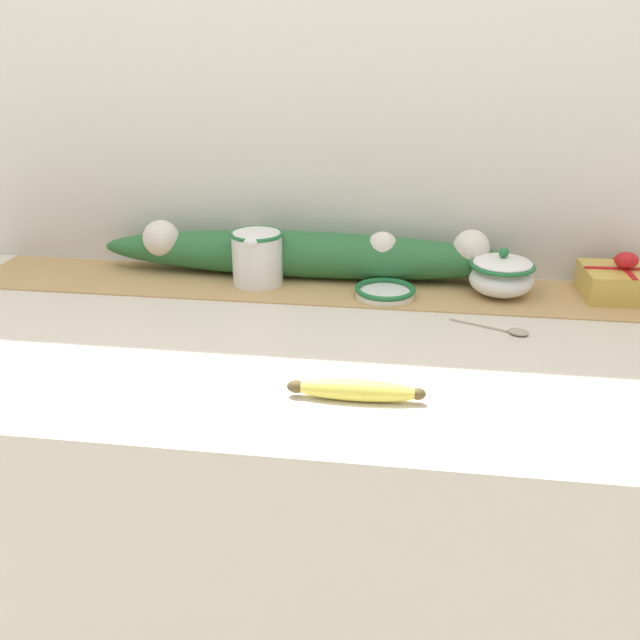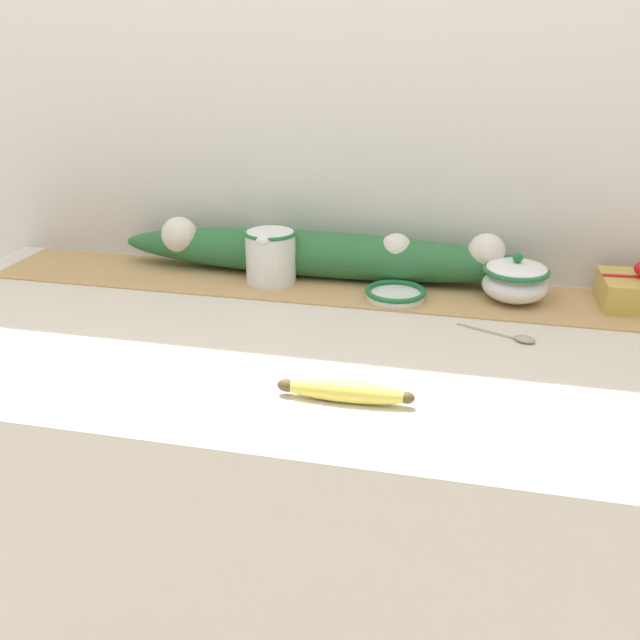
# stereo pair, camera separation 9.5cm
# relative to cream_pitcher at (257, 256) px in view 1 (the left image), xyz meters

# --- Properties ---
(countertop) EXTENTS (1.53, 0.75, 0.89)m
(countertop) POSITION_rel_cream_pitcher_xyz_m (0.10, -0.26, -0.51)
(countertop) COLOR beige
(countertop) RESTS_ON ground_plane
(back_wall) EXTENTS (2.33, 0.04, 2.40)m
(back_wall) POSITION_rel_cream_pitcher_xyz_m (0.10, 0.14, 0.25)
(back_wall) COLOR silver
(back_wall) RESTS_ON ground_plane
(table_runner) EXTENTS (1.41, 0.21, 0.00)m
(table_runner) POSITION_rel_cream_pitcher_xyz_m (0.10, -0.00, -0.06)
(table_runner) COLOR tan
(table_runner) RESTS_ON countertop
(cream_pitcher) EXTENTS (0.11, 0.13, 0.11)m
(cream_pitcher) POSITION_rel_cream_pitcher_xyz_m (0.00, 0.00, 0.00)
(cream_pitcher) COLOR white
(cream_pitcher) RESTS_ON countertop
(sugar_bowl) EXTENTS (0.13, 0.13, 0.10)m
(sugar_bowl) POSITION_rel_cream_pitcher_xyz_m (0.50, -0.00, -0.02)
(sugar_bowl) COLOR white
(sugar_bowl) RESTS_ON countertop
(small_dish) EXTENTS (0.12, 0.12, 0.02)m
(small_dish) POSITION_rel_cream_pitcher_xyz_m (0.27, -0.04, -0.05)
(small_dish) COLOR white
(small_dish) RESTS_ON countertop
(banana) EXTENTS (0.20, 0.04, 0.03)m
(banana) POSITION_rel_cream_pitcher_xyz_m (0.25, -0.47, -0.05)
(banana) COLOR #DBCC4C
(banana) RESTS_ON countertop
(spoon) EXTENTS (0.14, 0.07, 0.01)m
(spoon) POSITION_rel_cream_pitcher_xyz_m (0.51, -0.19, -0.06)
(spoon) COLOR #A89E89
(spoon) RESTS_ON countertop
(gift_box) EXTENTS (0.16, 0.14, 0.09)m
(gift_box) POSITION_rel_cream_pitcher_xyz_m (0.74, 0.03, -0.03)
(gift_box) COLOR gold
(gift_box) RESTS_ON countertop
(poinsettia_garland) EXTENTS (0.91, 0.11, 0.12)m
(poinsettia_garland) POSITION_rel_cream_pitcher_xyz_m (0.10, 0.06, -0.01)
(poinsettia_garland) COLOR #2D6B38
(poinsettia_garland) RESTS_ON countertop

